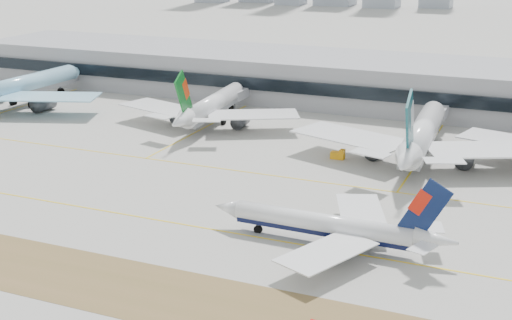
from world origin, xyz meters
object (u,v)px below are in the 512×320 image
at_px(widebody_korean, 18,88).
at_px(widebody_cathay, 421,137).
at_px(terminal, 340,79).
at_px(widebody_eva, 211,107).
at_px(taxiing_airliner, 331,226).

xyz_separation_m(widebody_korean, widebody_cathay, (134.42, -7.63, -0.09)).
relative_size(widebody_korean, widebody_cathay, 1.01).
relative_size(widebody_korean, terminal, 0.24).
xyz_separation_m(widebody_eva, terminal, (26.21, 47.28, 2.01)).
xyz_separation_m(taxiing_airliner, widebody_eva, (-59.72, 70.69, 1.68)).
height_order(widebody_korean, terminal, widebody_korean).
bearing_deg(widebody_cathay, widebody_eva, 76.87).
xyz_separation_m(widebody_korean, widebody_eva, (69.35, 4.14, -0.89)).
relative_size(taxiing_airliner, widebody_korean, 0.70).
relative_size(taxiing_airliner, terminal, 0.17).
bearing_deg(widebody_eva, widebody_korean, 88.29).
xyz_separation_m(taxiing_airliner, terminal, (-33.50, 117.97, 3.69)).
bearing_deg(widebody_korean, widebody_eva, -84.28).
bearing_deg(widebody_cathay, terminal, 30.47).
relative_size(widebody_cathay, terminal, 0.24).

